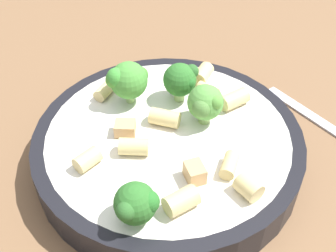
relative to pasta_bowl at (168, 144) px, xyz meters
name	(u,v)px	position (x,y,z in m)	size (l,w,h in m)	color
ground_plane	(168,159)	(0.00, 0.00, -0.02)	(2.00, 2.00, 0.00)	brown
pasta_bowl	(168,144)	(0.00, 0.00, 0.00)	(0.26, 0.26, 0.04)	black
broccoli_floret_0	(127,80)	(0.03, -0.06, 0.04)	(0.04, 0.04, 0.05)	#9EC175
broccoli_floret_1	(136,204)	(0.05, 0.09, 0.03)	(0.04, 0.03, 0.04)	#93B766
broccoli_floret_2	(205,103)	(-0.04, -0.01, 0.04)	(0.03, 0.03, 0.04)	#93B766
broccoli_floret_3	(181,80)	(-0.02, -0.05, 0.04)	(0.04, 0.03, 0.04)	#9EC175
rigatoni_0	(105,91)	(0.05, -0.07, 0.02)	(0.01, 0.01, 0.02)	#E0C67F
rigatoni_1	(208,90)	(-0.05, -0.05, 0.02)	(0.01, 0.01, 0.02)	#E0C67F
rigatoni_2	(249,187)	(-0.05, 0.09, 0.02)	(0.02, 0.02, 0.02)	#E0C67F
rigatoni_3	(87,160)	(0.08, 0.02, 0.02)	(0.02, 0.02, 0.02)	#E0C67F
rigatoni_4	(182,76)	(-0.03, -0.08, 0.02)	(0.02, 0.02, 0.03)	#E0C67F
rigatoni_5	(164,118)	(0.00, -0.01, 0.02)	(0.02, 0.02, 0.03)	#E0C67F
rigatoni_6	(203,74)	(-0.06, -0.08, 0.02)	(0.02, 0.02, 0.03)	#E0C67F
rigatoni_7	(234,99)	(-0.08, -0.03, 0.02)	(0.02, 0.02, 0.03)	#E0C67F
rigatoni_8	(134,147)	(0.04, 0.02, 0.02)	(0.02, 0.02, 0.03)	#E0C67F
rigatoni_9	(229,165)	(-0.04, 0.06, 0.02)	(0.01, 0.01, 0.03)	#E0C67F
rigatoni_10	(181,201)	(0.01, 0.09, 0.02)	(0.02, 0.02, 0.03)	#E0C67F
chicken_chunk_0	(195,172)	(-0.01, 0.06, 0.02)	(0.02, 0.02, 0.02)	tan
chicken_chunk_1	(125,128)	(0.04, -0.01, 0.02)	(0.02, 0.02, 0.01)	tan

